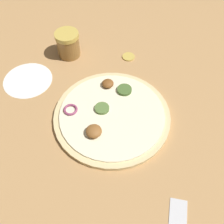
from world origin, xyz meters
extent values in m
plane|color=tan|center=(0.00, 0.00, 0.00)|extent=(3.00, 3.00, 0.00)
cylinder|color=beige|center=(0.00, 0.00, 0.01)|extent=(0.28, 0.28, 0.01)
cylinder|color=#EFE5C1|center=(0.00, 0.00, 0.01)|extent=(0.25, 0.25, 0.00)
cylinder|color=#567538|center=(0.00, 0.03, 0.02)|extent=(0.03, 0.03, 0.01)
cylinder|color=#47662D|center=(0.08, 0.01, 0.02)|extent=(0.04, 0.04, 0.01)
ellipsoid|color=brown|center=(-0.07, 0.01, 0.02)|extent=(0.04, 0.04, 0.02)
torus|color=#934266|center=(-0.04, 0.09, 0.02)|extent=(0.03, 0.03, 0.01)
ellipsoid|color=brown|center=(0.07, 0.05, 0.02)|extent=(0.03, 0.03, 0.02)
cylinder|color=olive|center=(0.14, 0.22, 0.03)|extent=(0.06, 0.06, 0.06)
cylinder|color=gold|center=(0.14, 0.22, 0.07)|extent=(0.07, 0.07, 0.01)
cylinder|color=gold|center=(0.21, 0.06, 0.00)|extent=(0.04, 0.04, 0.01)
cylinder|color=white|center=(0.00, 0.26, 0.00)|extent=(0.13, 0.13, 0.00)
camera|label=1|loc=(-0.32, -0.17, 0.52)|focal=42.00mm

